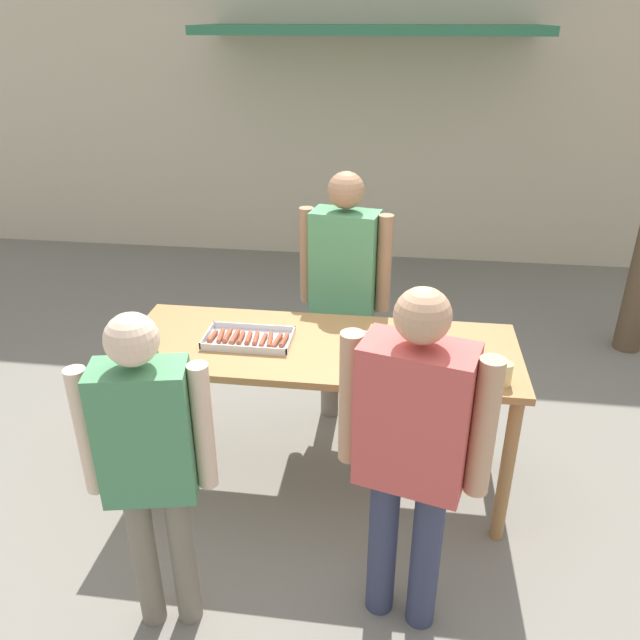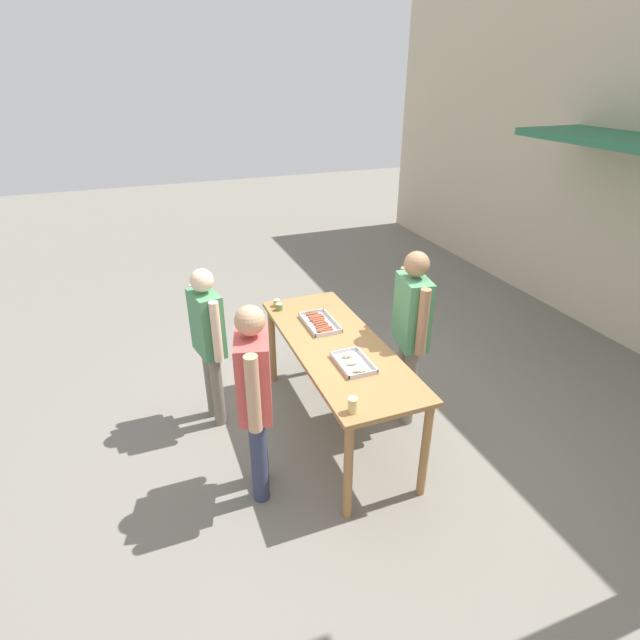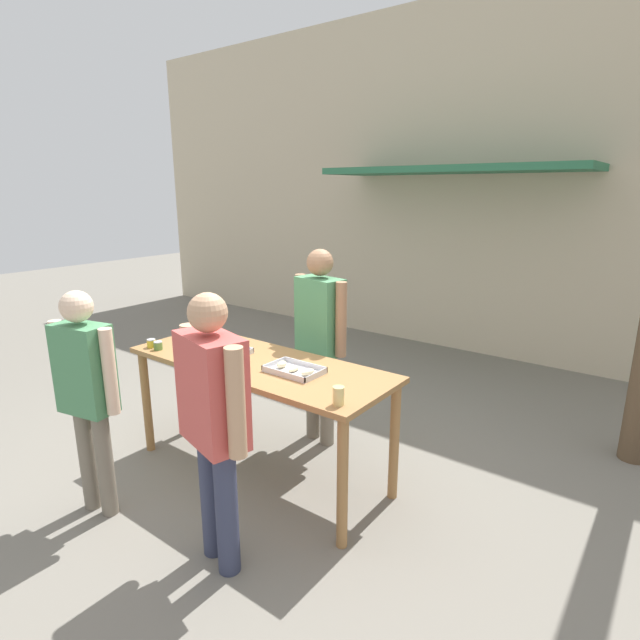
# 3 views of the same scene
# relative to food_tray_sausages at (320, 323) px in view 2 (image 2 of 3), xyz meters

# --- Properties ---
(ground_plane) EXTENTS (24.00, 24.00, 0.00)m
(ground_plane) POSITION_rel_food_tray_sausages_xyz_m (0.39, 0.01, -0.94)
(ground_plane) COLOR slate
(serving_table) EXTENTS (2.13, 0.78, 0.93)m
(serving_table) POSITION_rel_food_tray_sausages_xyz_m (0.39, 0.01, -0.13)
(serving_table) COLOR olive
(serving_table) RESTS_ON ground
(food_tray_sausages) EXTENTS (0.47, 0.27, 0.04)m
(food_tray_sausages) POSITION_rel_food_tray_sausages_xyz_m (0.00, 0.00, 0.00)
(food_tray_sausages) COLOR silver
(food_tray_sausages) RESTS_ON serving_table
(food_tray_buns) EXTENTS (0.39, 0.25, 0.06)m
(food_tray_buns) POSITION_rel_food_tray_sausages_xyz_m (0.76, 0.00, 0.00)
(food_tray_buns) COLOR silver
(food_tray_buns) RESTS_ON serving_table
(condiment_jar_mustard) EXTENTS (0.07, 0.07, 0.07)m
(condiment_jar_mustard) POSITION_rel_food_tray_sausages_xyz_m (-0.54, -0.26, 0.02)
(condiment_jar_mustard) COLOR gold
(condiment_jar_mustard) RESTS_ON serving_table
(condiment_jar_ketchup) EXTENTS (0.07, 0.07, 0.07)m
(condiment_jar_ketchup) POSITION_rel_food_tray_sausages_xyz_m (-0.44, -0.26, 0.02)
(condiment_jar_ketchup) COLOR #567A38
(condiment_jar_ketchup) RESTS_ON serving_table
(beer_cup) EXTENTS (0.07, 0.07, 0.11)m
(beer_cup) POSITION_rel_food_tray_sausages_xyz_m (1.32, -0.26, 0.04)
(beer_cup) COLOR #DBC67A
(beer_cup) RESTS_ON serving_table
(person_server_behind_table) EXTENTS (0.58, 0.29, 1.71)m
(person_server_behind_table) POSITION_rel_food_tray_sausages_xyz_m (0.45, 0.71, 0.08)
(person_server_behind_table) COLOR #756B5B
(person_server_behind_table) RESTS_ON ground
(person_customer_holding_hotdog) EXTENTS (0.53, 0.27, 1.56)m
(person_customer_holding_hotdog) POSITION_rel_food_tray_sausages_xyz_m (-0.16, -1.02, -0.00)
(person_customer_holding_hotdog) COLOR #756B5B
(person_customer_holding_hotdog) RESTS_ON ground
(person_customer_with_cup) EXTENTS (0.61, 0.34, 1.65)m
(person_customer_with_cup) POSITION_rel_food_tray_sausages_xyz_m (0.88, -0.85, 0.04)
(person_customer_with_cup) COLOR #333851
(person_customer_with_cup) RESTS_ON ground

